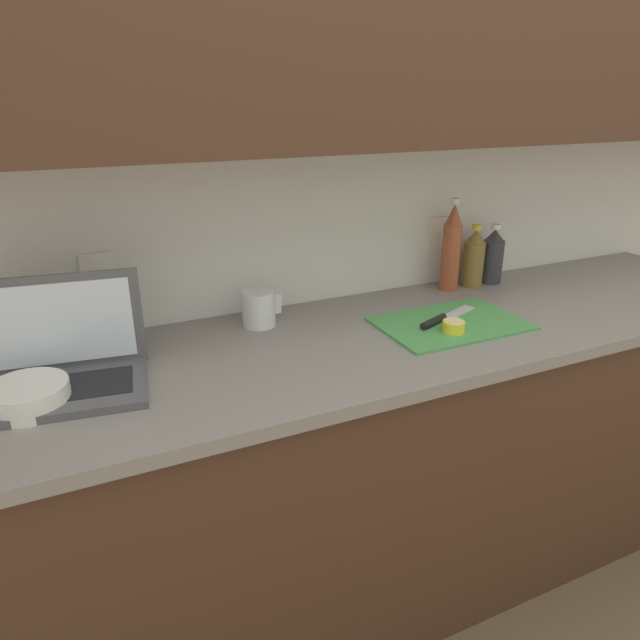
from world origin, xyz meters
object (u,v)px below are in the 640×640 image
object	(u,v)px
bottle_oil_tall	(473,258)
bowl_white	(28,396)
knife	(439,319)
laptop	(66,363)
bottle_water_clear	(451,248)
lemon_half_cut	(453,326)
measuring_cup	(259,308)
cutting_board	(450,323)
bottle_green_soda	(492,256)

from	to	relation	value
bottle_oil_tall	bowl_white	size ratio (longest dim) A/B	1.27
knife	laptop	bearing A→B (deg)	155.42
knife	bottle_water_clear	distance (m)	0.37
lemon_half_cut	knife	bearing A→B (deg)	84.51
knife	lemon_half_cut	bearing A→B (deg)	-117.12
measuring_cup	bowl_white	distance (m)	0.66
bottle_water_clear	bowl_white	bearing A→B (deg)	-168.04
bowl_white	cutting_board	bearing A→B (deg)	0.32
laptop	lemon_half_cut	size ratio (longest dim) A/B	6.01
laptop	bottle_water_clear	size ratio (longest dim) A/B	1.21
laptop	bowl_white	xyz separation A→B (m)	(-0.08, -0.07, -0.03)
knife	bottle_oil_tall	world-z (taller)	bottle_oil_tall
cutting_board	measuring_cup	bearing A→B (deg)	155.34
laptop	measuring_cup	distance (m)	0.56
bottle_water_clear	laptop	bearing A→B (deg)	-170.48
bottle_oil_tall	bowl_white	xyz separation A→B (m)	(-1.43, -0.28, -0.07)
laptop	lemon_half_cut	bearing A→B (deg)	0.29
bottle_green_soda	bottle_water_clear	bearing A→B (deg)	180.00
knife	bottle_water_clear	xyz separation A→B (m)	(0.23, 0.26, 0.13)
lemon_half_cut	bottle_water_clear	bearing A→B (deg)	55.30
knife	bottle_green_soda	xyz separation A→B (m)	(0.41, 0.26, 0.08)
lemon_half_cut	bowl_white	world-z (taller)	bowl_white
laptop	bowl_white	size ratio (longest dim) A/B	2.21
knife	bottle_water_clear	world-z (taller)	bottle_water_clear
lemon_half_cut	cutting_board	bearing A→B (deg)	58.19
laptop	cutting_board	distance (m)	1.05
laptop	cutting_board	world-z (taller)	laptop
laptop	bottle_green_soda	xyz separation A→B (m)	(1.43, 0.21, 0.04)
lemon_half_cut	bottle_green_soda	xyz separation A→B (m)	(0.42, 0.34, 0.07)
cutting_board	bottle_water_clear	bearing A→B (deg)	54.67
knife	bowl_white	world-z (taller)	bowl_white
knife	lemon_half_cut	world-z (taller)	lemon_half_cut
cutting_board	measuring_cup	world-z (taller)	measuring_cup
bottle_green_soda	bowl_white	size ratio (longest dim) A/B	1.23
bottle_oil_tall	bottle_water_clear	distance (m)	0.11
bottle_oil_tall	knife	bearing A→B (deg)	-141.42
cutting_board	bottle_oil_tall	size ratio (longest dim) A/B	1.96
cutting_board	measuring_cup	size ratio (longest dim) A/B	3.61
bottle_water_clear	bowl_white	distance (m)	1.36
knife	bottle_water_clear	size ratio (longest dim) A/B	0.81
bowl_white	bottle_green_soda	bearing A→B (deg)	10.52
bottle_green_soda	bowl_white	distance (m)	1.54
laptop	bottle_oil_tall	bearing A→B (deg)	16.40
bottle_water_clear	bowl_white	xyz separation A→B (m)	(-1.33, -0.28, -0.12)
cutting_board	bowl_white	bearing A→B (deg)	-179.68
lemon_half_cut	bowl_white	bearing A→B (deg)	177.05
knife	measuring_cup	distance (m)	0.54
laptop	bottle_oil_tall	distance (m)	1.36
cutting_board	bottle_water_clear	xyz separation A→B (m)	(0.19, 0.27, 0.14)
knife	bottle_oil_tall	size ratio (longest dim) A/B	1.17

